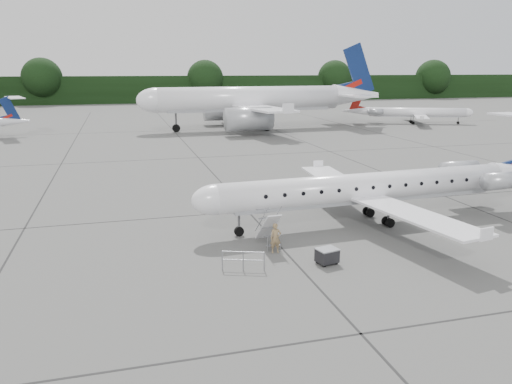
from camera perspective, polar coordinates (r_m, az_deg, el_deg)
name	(u,v)px	position (r m, az deg, el deg)	size (l,w,h in m)	color
ground	(363,240)	(31.45, 12.09, -5.38)	(320.00, 320.00, 0.00)	#555553
treeline	(165,89)	(156.99, -10.38, 11.47)	(260.00, 4.00, 8.00)	black
main_regional_jet	(368,173)	(34.15, 12.71, 2.12)	(26.85, 19.33, 6.89)	white
airstair	(268,228)	(29.56, 1.38, -4.12)	(0.85, 2.28, 2.16)	white
passenger	(276,238)	(28.48, 2.26, -5.29)	(0.63, 0.41, 1.73)	olive
safety_railing	(243,261)	(26.22, -1.48, -7.88)	(2.20, 0.08, 1.00)	gray
baggage_cart	(327,256)	(27.27, 8.13, -7.23)	(1.06, 0.86, 0.92)	black
bg_narrowbody	(250,87)	(86.09, -0.72, 11.96)	(40.25, 28.98, 14.45)	white
bg_regional_right	(417,108)	(100.04, 17.96, 9.14)	(22.81, 16.42, 5.98)	white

